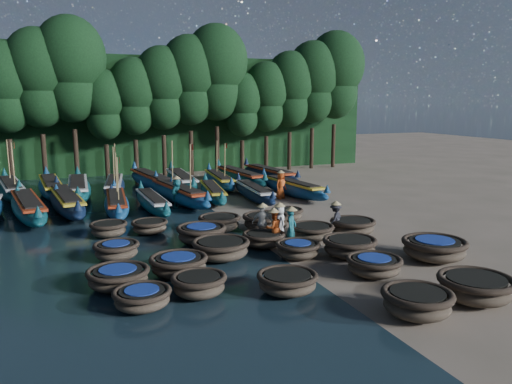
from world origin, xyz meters
name	(u,v)px	position (x,y,z in m)	size (l,w,h in m)	color
ground	(249,235)	(0.00, 0.00, 0.00)	(120.00, 120.00, 0.00)	gray
foliage_wall	(154,115)	(0.00, 23.50, 5.00)	(40.00, 3.00, 10.00)	black
coracle_3	(417,302)	(1.35, -10.21, 0.46)	(2.32, 2.32, 0.81)	brown
coracle_4	(476,287)	(3.81, -9.97, 0.47)	(2.39, 2.39, 0.83)	brown
coracle_5	(142,298)	(-6.02, -6.68, 0.36)	(2.17, 2.17, 0.63)	brown
coracle_6	(199,284)	(-4.15, -6.36, 0.42)	(1.86, 1.86, 0.73)	brown
coracle_7	(287,282)	(-1.38, -7.15, 0.39)	(2.25, 2.25, 0.68)	brown
coracle_8	(374,265)	(2.23, -6.80, 0.40)	(2.40, 2.40, 0.69)	brown
coracle_9	(434,248)	(5.52, -6.15, 0.49)	(2.70, 2.70, 0.84)	brown
coracle_10	(118,277)	(-6.49, -4.67, 0.40)	(2.32, 2.32, 0.70)	brown
coracle_11	(179,264)	(-4.32, -4.18, 0.42)	(2.35, 2.35, 0.73)	brown
coracle_12	(221,248)	(-2.33, -2.96, 0.45)	(2.60, 2.60, 0.79)	brown
coracle_13	(298,249)	(0.59, -3.96, 0.38)	(1.81, 1.81, 0.66)	brown
coracle_14	(350,246)	(2.59, -4.61, 0.46)	(2.31, 2.31, 0.80)	brown
coracle_15	(116,250)	(-6.20, -1.48, 0.40)	(2.20, 2.20, 0.70)	brown
coracle_16	(201,234)	(-2.46, -0.58, 0.48)	(2.44, 2.44, 0.83)	brown
coracle_17	(264,239)	(-0.08, -2.00, 0.37)	(1.91, 1.91, 0.65)	brown
coracle_18	(312,231)	(2.35, -1.79, 0.40)	(2.48, 2.48, 0.71)	brown
coracle_19	(353,226)	(4.56, -1.74, 0.43)	(2.62, 2.62, 0.76)	brown
coracle_20	(109,229)	(-6.15, 2.16, 0.39)	(1.93, 1.93, 0.69)	brown
coracle_21	(150,226)	(-4.29, 2.00, 0.37)	(1.72, 1.72, 0.65)	brown
coracle_22	(219,223)	(-1.09, 1.16, 0.45)	(2.05, 2.05, 0.79)	brown
coracle_23	(266,221)	(1.09, 0.55, 0.46)	(2.54, 2.54, 0.80)	brown
coracle_24	(287,214)	(2.93, 2.01, 0.37)	(1.81, 1.81, 0.65)	brown
long_boat_1	(28,207)	(-9.79, 7.73, 0.60)	(2.86, 8.82, 1.57)	#0E524F
long_boat_2	(66,202)	(-7.84, 8.54, 0.60)	(2.54, 8.92, 1.58)	#0E1735
long_boat_3	(117,203)	(-5.21, 7.38, 0.52)	(1.94, 7.73, 3.29)	navy
long_boat_4	(152,202)	(-3.23, 7.14, 0.49)	(1.50, 7.26, 1.28)	#0E524F
long_boat_5	(179,193)	(-1.32, 8.69, 0.60)	(2.84, 8.78, 3.77)	navy
long_boat_6	(213,192)	(0.91, 8.86, 0.49)	(2.27, 7.28, 1.29)	#0E524F
long_boat_7	(254,192)	(3.34, 7.89, 0.50)	(1.75, 7.46, 1.32)	#0E1735
long_boat_8	(292,188)	(6.21, 8.23, 0.55)	(2.33, 8.15, 1.44)	navy
long_boat_9	(11,189)	(-11.11, 14.35, 0.59)	(2.91, 8.63, 3.72)	#0E524F
long_boat_10	(51,187)	(-8.68, 14.10, 0.59)	(2.22, 8.73, 1.54)	navy
long_boat_11	(78,189)	(-7.04, 12.77, 0.61)	(1.92, 9.07, 1.60)	#0E524F
long_boat_12	(114,186)	(-4.69, 13.55, 0.53)	(2.43, 7.74, 3.32)	#0E1735
long_boat_13	(151,180)	(-1.99, 14.48, 0.60)	(2.76, 8.88, 1.58)	navy
long_boat_14	(181,180)	(0.03, 13.75, 0.59)	(1.91, 8.83, 1.56)	#0E524F
long_boat_15	(219,180)	(2.73, 13.25, 0.53)	(2.01, 7.80, 3.32)	navy
long_boat_16	(239,176)	(4.55, 13.96, 0.59)	(2.26, 8.73, 1.54)	#0E524F
long_boat_17	(270,174)	(7.20, 14.31, 0.57)	(2.40, 8.47, 1.50)	#0E1735
fisherman_0	(280,222)	(0.89, -1.50, 0.91)	(0.58, 0.85, 1.90)	silver
fisherman_1	(291,226)	(1.03, -2.41, 0.95)	(0.73, 0.72, 1.89)	#175B64
fisherman_2	(274,227)	(0.40, -1.98, 0.85)	(0.81, 0.65, 1.78)	#B74718
fisherman_3	(335,218)	(3.79, -1.44, 0.82)	(1.14, 1.06, 1.74)	black
fisherman_4	(263,221)	(0.26, -1.05, 0.89)	(1.04, 0.79, 1.84)	silver
fisherman_5	(177,192)	(-1.69, 7.55, 0.92)	(1.46, 1.60, 1.98)	#175B64
fisherman_6	(281,184)	(5.10, 7.61, 0.94)	(1.02, 0.88, 1.96)	#B74718
tree_2	(5,86)	(-11.40, 20.00, 7.32)	(4.51, 4.51, 10.63)	black
tree_3	(38,77)	(-9.10, 20.00, 8.00)	(4.92, 4.92, 11.60)	black
tree_4	(71,68)	(-6.80, 20.00, 8.67)	(5.34, 5.34, 12.58)	black
tree_5	(104,104)	(-4.50, 20.00, 5.97)	(3.68, 3.68, 8.68)	black
tree_6	(134,96)	(-2.20, 20.00, 6.65)	(4.09, 4.09, 9.65)	black
tree_7	(162,87)	(0.10, 20.00, 7.32)	(4.51, 4.51, 10.63)	black
tree_8	(190,79)	(2.40, 20.00, 8.00)	(4.92, 4.92, 11.60)	black
tree_9	(216,71)	(4.70, 20.00, 8.67)	(5.34, 5.34, 12.58)	black
tree_10	(242,104)	(7.00, 20.00, 5.97)	(3.68, 3.68, 8.68)	black
tree_11	(266,96)	(9.30, 20.00, 6.65)	(4.09, 4.09, 9.65)	black
tree_12	(290,88)	(11.60, 20.00, 7.32)	(4.51, 4.51, 10.63)	black
tree_13	(313,81)	(13.90, 20.00, 8.00)	(4.92, 4.92, 11.60)	black
tree_14	(335,74)	(16.20, 20.00, 8.67)	(5.34, 5.34, 12.58)	black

